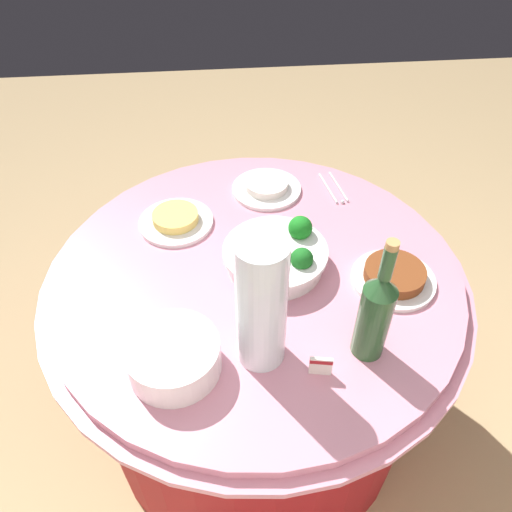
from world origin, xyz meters
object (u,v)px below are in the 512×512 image
(decorative_fruit_vase, at_px, (261,311))
(label_placard_front, at_px, (321,365))
(serving_tongs, at_px, (334,189))
(food_plate_noodles, at_px, (176,220))
(plate_stack, at_px, (173,357))
(food_plate_stir_fry, at_px, (394,276))
(broccoli_bowl, at_px, (276,255))
(wine_bottle, at_px, (375,313))
(food_plate_rice, at_px, (267,187))

(decorative_fruit_vase, distance_m, label_placard_front, 0.18)
(serving_tongs, distance_m, food_plate_noodles, 0.52)
(plate_stack, height_order, food_plate_stir_fry, plate_stack)
(broccoli_bowl, relative_size, plate_stack, 1.33)
(wine_bottle, relative_size, food_plate_stir_fry, 1.53)
(plate_stack, bearing_deg, food_plate_rice, -113.32)
(food_plate_stir_fry, height_order, food_plate_rice, food_plate_stir_fry)
(decorative_fruit_vase, bearing_deg, serving_tongs, -116.18)
(decorative_fruit_vase, distance_m, food_plate_stir_fry, 0.44)
(broccoli_bowl, height_order, food_plate_rice, broccoli_bowl)
(broccoli_bowl, bearing_deg, serving_tongs, -124.93)
(food_plate_noodles, bearing_deg, decorative_fruit_vase, 112.80)
(food_plate_noodles, height_order, food_plate_rice, food_plate_noodles)
(broccoli_bowl, xyz_separation_m, label_placard_front, (-0.06, 0.35, -0.01))
(decorative_fruit_vase, relative_size, food_plate_noodles, 1.55)
(broccoli_bowl, height_order, decorative_fruit_vase, decorative_fruit_vase)
(serving_tongs, xyz_separation_m, food_plate_noodles, (0.50, 0.12, 0.01))
(label_placard_front, bearing_deg, decorative_fruit_vase, -28.10)
(decorative_fruit_vase, height_order, food_plate_stir_fry, decorative_fruit_vase)
(plate_stack, xyz_separation_m, decorative_fruit_vase, (-0.20, -0.02, 0.11))
(serving_tongs, height_order, food_plate_stir_fry, food_plate_stir_fry)
(decorative_fruit_vase, xyz_separation_m, food_plate_stir_fry, (-0.37, -0.19, -0.13))
(food_plate_stir_fry, relative_size, label_placard_front, 4.00)
(wine_bottle, relative_size, food_plate_noodles, 1.53)
(plate_stack, bearing_deg, wine_bottle, -178.92)
(plate_stack, bearing_deg, decorative_fruit_vase, -173.90)
(food_plate_rice, bearing_deg, decorative_fruit_vase, 82.55)
(broccoli_bowl, relative_size, label_placard_front, 5.09)
(broccoli_bowl, height_order, wine_bottle, wine_bottle)
(broccoli_bowl, bearing_deg, food_plate_rice, -91.98)
(food_plate_stir_fry, bearing_deg, plate_stack, 20.80)
(broccoli_bowl, bearing_deg, label_placard_front, 99.15)
(decorative_fruit_vase, height_order, food_plate_rice, decorative_fruit_vase)
(plate_stack, bearing_deg, food_plate_noodles, -89.12)
(wine_bottle, bearing_deg, serving_tongs, -94.93)
(decorative_fruit_vase, height_order, label_placard_front, decorative_fruit_vase)
(plate_stack, relative_size, label_placard_front, 3.82)
(wine_bottle, xyz_separation_m, serving_tongs, (-0.05, -0.62, -0.12))
(broccoli_bowl, bearing_deg, food_plate_noodles, -36.90)
(broccoli_bowl, height_order, label_placard_front, broccoli_bowl)
(broccoli_bowl, distance_m, food_plate_noodles, 0.34)
(broccoli_bowl, xyz_separation_m, food_plate_noodles, (0.27, -0.21, -0.03))
(broccoli_bowl, relative_size, decorative_fruit_vase, 0.82)
(serving_tongs, distance_m, label_placard_front, 0.70)
(food_plate_stir_fry, relative_size, food_plate_rice, 1.00)
(serving_tongs, xyz_separation_m, food_plate_rice, (0.22, -0.02, 0.01))
(decorative_fruit_vase, xyz_separation_m, serving_tongs, (-0.30, -0.61, -0.14))
(food_plate_rice, bearing_deg, label_placard_front, 93.64)
(plate_stack, xyz_separation_m, serving_tongs, (-0.49, -0.63, -0.04))
(serving_tongs, bearing_deg, decorative_fruit_vase, 63.82)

